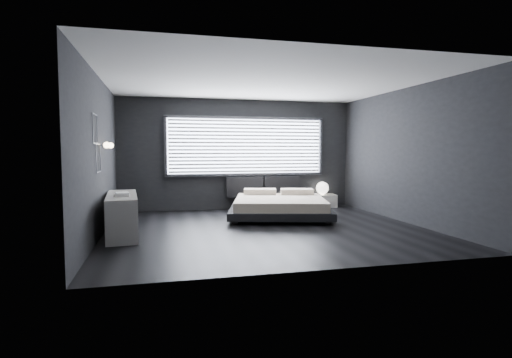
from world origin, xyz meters
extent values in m
plane|color=black|center=(0.00, 0.00, 0.00)|extent=(6.00, 6.00, 0.00)
plane|color=white|center=(0.00, 0.00, 2.80)|extent=(6.00, 6.00, 0.00)
cube|color=black|center=(0.00, 2.75, 1.40)|extent=(6.00, 0.04, 2.80)
cube|color=black|center=(0.00, -2.75, 1.40)|extent=(6.00, 0.04, 2.80)
cube|color=black|center=(-3.00, 0.00, 1.40)|extent=(0.04, 5.50, 2.80)
cube|color=black|center=(3.00, 0.00, 1.40)|extent=(0.04, 5.50, 2.80)
cube|color=white|center=(0.20, 2.73, 1.61)|extent=(4.00, 0.02, 1.38)
cube|color=#47474C|center=(-1.84, 2.70, 1.61)|extent=(0.06, 0.08, 1.48)
cube|color=#47474C|center=(2.24, 2.70, 1.61)|extent=(0.06, 0.08, 1.48)
cube|color=#47474C|center=(0.20, 2.70, 2.34)|extent=(4.14, 0.08, 0.06)
cube|color=#47474C|center=(0.20, 2.70, 0.88)|extent=(4.14, 0.08, 0.06)
cube|color=silver|center=(0.20, 2.67, 1.61)|extent=(3.94, 0.03, 1.32)
cube|color=black|center=(0.13, 2.64, 0.57)|extent=(0.96, 0.16, 0.52)
cube|color=black|center=(1.13, 2.64, 0.57)|extent=(0.96, 0.16, 0.52)
cylinder|color=silver|center=(-2.95, 0.05, 1.60)|extent=(0.10, 0.02, 0.02)
sphere|color=#FFE5B7|center=(-2.88, 0.05, 1.60)|extent=(0.11, 0.11, 0.11)
cylinder|color=silver|center=(-2.95, 0.65, 1.60)|extent=(0.10, 0.02, 0.02)
sphere|color=#FFE5B7|center=(-2.88, 0.65, 1.60)|extent=(0.11, 0.11, 0.11)
cube|color=#47474C|center=(-2.98, -0.55, 2.08)|extent=(0.01, 0.46, 0.02)
cube|color=#47474C|center=(-2.98, -0.55, 1.62)|extent=(0.01, 0.46, 0.02)
cube|color=#47474C|center=(-2.98, -0.32, 1.85)|extent=(0.01, 0.02, 0.46)
cube|color=#47474C|center=(-2.98, -0.78, 1.85)|extent=(0.01, 0.02, 0.46)
cube|color=#47474C|center=(-2.98, -0.30, 1.61)|extent=(0.01, 0.46, 0.02)
cube|color=#47474C|center=(-2.98, -0.30, 1.15)|extent=(0.01, 0.46, 0.02)
cube|color=#47474C|center=(-2.98, -0.07, 1.38)|extent=(0.01, 0.02, 0.46)
cube|color=#47474C|center=(-2.98, -0.53, 1.38)|extent=(0.01, 0.02, 0.46)
cube|color=black|center=(-0.50, 0.60, 0.04)|extent=(0.15, 0.15, 0.08)
cube|color=black|center=(1.33, 0.12, 0.04)|extent=(0.15, 0.15, 0.08)
cube|color=black|center=(-0.07, 2.25, 0.04)|extent=(0.15, 0.15, 0.08)
cube|color=black|center=(1.76, 1.76, 0.04)|extent=(0.15, 0.15, 0.08)
cube|color=black|center=(0.63, 1.18, 0.16)|extent=(2.66, 2.59, 0.16)
cube|color=beige|center=(0.63, 1.18, 0.34)|extent=(2.39, 2.39, 0.20)
cube|color=beige|center=(0.39, 2.05, 0.50)|extent=(0.86, 0.60, 0.13)
cube|color=beige|center=(1.26, 1.82, 0.50)|extent=(0.86, 0.60, 0.13)
cube|color=white|center=(2.28, 2.50, 0.17)|extent=(0.63, 0.55, 0.33)
sphere|color=white|center=(2.24, 2.54, 0.50)|extent=(0.33, 0.33, 0.33)
cube|color=white|center=(-2.65, 0.07, 0.36)|extent=(0.64, 1.84, 0.72)
cube|color=#47474C|center=(-2.39, 0.09, 0.36)|extent=(0.14, 1.78, 0.70)
cube|color=white|center=(-2.63, -0.19, 0.74)|extent=(0.27, 0.34, 0.04)
cube|color=white|center=(-2.62, -0.21, 0.78)|extent=(0.25, 0.32, 0.03)
camera|label=1|loc=(-1.99, -7.35, 1.51)|focal=28.00mm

